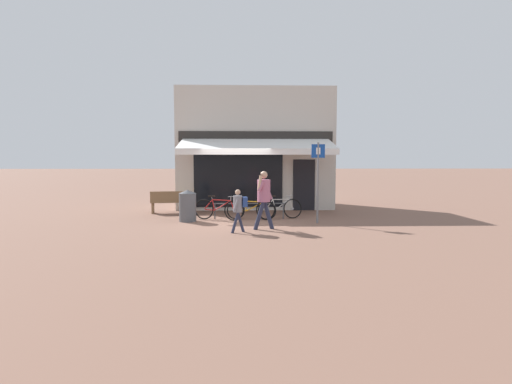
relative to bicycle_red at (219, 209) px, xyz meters
name	(u,v)px	position (x,y,z in m)	size (l,w,h in m)	color
ground_plane	(236,221)	(0.60, -0.36, -0.38)	(160.00, 160.00, 0.00)	brown
shop_front	(255,150)	(1.37, 4.05, 2.16)	(6.60, 4.94, 5.09)	beige
bike_rack_rail	(249,206)	(1.06, 0.19, 0.07)	(2.52, 0.04, 0.57)	#47494F
bicycle_red	(219,209)	(0.00, 0.00, 0.00)	(1.76, 0.66, 0.85)	black
bicycle_orange	(251,210)	(1.13, 0.06, -0.03)	(1.75, 0.52, 0.81)	black
bicycle_silver	(279,208)	(2.12, 0.15, 0.00)	(1.69, 0.70, 0.86)	black
pedestrian_adult	(264,194)	(1.47, -1.90, 0.69)	(0.66, 0.58, 1.77)	#282D47
pedestrian_child	(239,206)	(0.73, -2.41, 0.40)	(0.49, 0.46, 1.25)	#282D47
litter_bin	(188,206)	(-1.04, -0.28, 0.16)	(0.59, 0.59, 1.07)	#515459
parking_sign	(318,174)	(3.30, -0.77, 1.23)	(0.44, 0.07, 2.65)	slate
park_bench	(172,201)	(-1.96, 1.83, 0.08)	(1.64, 0.64, 0.87)	brown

